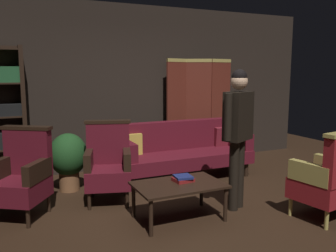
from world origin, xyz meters
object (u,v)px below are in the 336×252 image
at_px(standing_figure, 238,126).
at_px(folding_screen, 199,110).
at_px(velvet_couch, 182,149).
at_px(coffee_table, 179,188).
at_px(book_red_leather, 183,180).
at_px(book_navy_cloth, 183,177).
at_px(armchair_wing_right, 108,164).
at_px(armchair_gilt_accent, 327,178).
at_px(armchair_wing_left, 21,175).
at_px(potted_plant, 68,158).

bearing_deg(standing_figure, folding_screen, 72.44).
height_order(velvet_couch, coffee_table, velvet_couch).
relative_size(standing_figure, book_red_leather, 7.96).
relative_size(folding_screen, book_navy_cloth, 9.85).
bearing_deg(armchair_wing_right, book_red_leather, -52.93).
height_order(armchair_wing_right, book_navy_cloth, armchair_wing_right).
height_order(standing_figure, book_red_leather, standing_figure).
height_order(folding_screen, standing_figure, folding_screen).
bearing_deg(armchair_gilt_accent, folding_screen, 90.71).
height_order(folding_screen, book_red_leather, folding_screen).
distance_m(velvet_couch, book_red_leather, 1.59).
relative_size(armchair_wing_left, potted_plant, 1.27).
bearing_deg(folding_screen, book_red_leather, -123.25).
bearing_deg(standing_figure, armchair_gilt_accent, -44.51).
bearing_deg(armchair_wing_right, coffee_table, -58.44).
bearing_deg(coffee_table, velvet_couch, 61.86).
bearing_deg(folding_screen, armchair_wing_left, -156.38).
bearing_deg(book_red_leather, armchair_wing_right, 127.07).
distance_m(folding_screen, armchair_gilt_accent, 2.94).
bearing_deg(armchair_wing_right, armchair_gilt_accent, -37.90).
relative_size(armchair_gilt_accent, book_navy_cloth, 5.39).
distance_m(folding_screen, coffee_table, 2.72).
relative_size(folding_screen, armchair_wing_right, 1.83).
xyz_separation_m(velvet_couch, coffee_table, (-0.79, -1.48, -0.08)).
xyz_separation_m(folding_screen, standing_figure, (-0.69, -2.18, 0.04)).
xyz_separation_m(coffee_table, armchair_wing_right, (-0.57, 0.92, 0.12)).
bearing_deg(standing_figure, potted_plant, 138.63).
distance_m(armchair_wing_right, book_red_leather, 1.08).
height_order(potted_plant, book_navy_cloth, potted_plant).
relative_size(coffee_table, armchair_gilt_accent, 0.96).
distance_m(velvet_couch, coffee_table, 1.68).
distance_m(armchair_wing_right, potted_plant, 0.76).
xyz_separation_m(armchair_wing_right, standing_figure, (1.36, -0.91, 0.54)).
bearing_deg(standing_figure, armchair_wing_left, 161.00).
relative_size(potted_plant, book_navy_cloth, 4.25).
relative_size(armchair_wing_right, book_red_leather, 4.86).
xyz_separation_m(armchair_wing_left, standing_figure, (2.40, -0.83, 0.54)).
bearing_deg(book_red_leather, book_navy_cloth, 0.00).
height_order(armchair_gilt_accent, standing_figure, standing_figure).
bearing_deg(book_navy_cloth, velvet_couch, 63.47).
xyz_separation_m(folding_screen, potted_plant, (-2.45, -0.63, -0.51)).
bearing_deg(book_navy_cloth, armchair_gilt_accent, -27.98).
relative_size(coffee_table, armchair_wing_right, 0.96).
xyz_separation_m(potted_plant, book_red_leather, (1.05, -1.50, -0.03)).
xyz_separation_m(standing_figure, book_red_leather, (-0.71, 0.05, -0.58)).
height_order(book_red_leather, book_navy_cloth, book_navy_cloth).
bearing_deg(potted_plant, book_red_leather, -54.98).
relative_size(potted_plant, book_red_leather, 3.83).
bearing_deg(velvet_couch, book_red_leather, -116.53).
relative_size(standing_figure, book_navy_cloth, 8.82).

